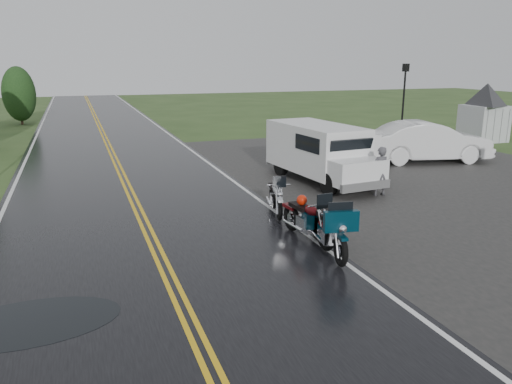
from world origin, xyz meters
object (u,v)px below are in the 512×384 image
Objects in this scene: motorcycle_teal at (341,238)px; person_at_van at (380,172)px; motorcycle_red at (326,226)px; van_white at (329,164)px; motorcycle_silver at (280,201)px; lamp_post_far_right at (403,104)px; sedan_white at (428,142)px; visitor_center at (486,98)px.

person_at_van is (4.19, 4.91, 0.11)m from motorcycle_teal.
van_white is at bearing 55.97° from motorcycle_red.
person_at_van reaches higher than motorcycle_silver.
motorcycle_teal is at bearing -76.04° from motorcycle_silver.
van_white reaches higher than person_at_van.
lamp_post_far_right reaches higher than van_white.
motorcycle_teal is (-0.13, -0.94, 0.04)m from motorcycle_red.
visitor_center is at bearing -47.48° from sedan_white.
visitor_center is at bearing -146.84° from person_at_van.
motorcycle_red is (-16.29, -12.26, -1.74)m from visitor_center.
motorcycle_teal is at bearing 48.50° from person_at_van.
lamp_post_far_right is (8.86, 8.40, 1.07)m from van_white.
motorcycle_silver is at bearing 100.02° from motorcycle_teal.
person_at_van is 0.38× the size of lamp_post_far_right.
motorcycle_silver is 0.48× the size of lamp_post_far_right.
motorcycle_silver is 4.44m from person_at_van.
sedan_white is at bearing 36.08° from motorcycle_red.
person_at_van is at bearing 33.38° from motorcycle_silver.
motorcycle_teal is 6.45m from person_at_van.
visitor_center is 2.96× the size of sedan_white.
motorcycle_red is at bearing -73.05° from motorcycle_silver.
visitor_center is 15.86m from van_white.
motorcycle_teal is (-16.42, -13.20, -1.69)m from visitor_center.
motorcycle_silver is 3.35m from van_white.
visitor_center reaches higher than motorcycle_silver.
visitor_center is at bearing 44.84° from motorcycle_silver.
van_white is (2.62, 5.49, 0.37)m from motorcycle_teal.
van_white reaches higher than motorcycle_red.
van_white is 1.02× the size of sedan_white.
van_white is at bearing -21.54° from person_at_van.
visitor_center is 3.72× the size of lamp_post_far_right.
person_at_van reaches higher than motorcycle_red.
lamp_post_far_right is (11.47, 10.45, 1.54)m from motorcycle_silver.
sedan_white is at bearing -141.95° from person_at_van.
motorcycle_teal reaches higher than motorcycle_silver.
van_white is at bearing -150.82° from visitor_center.
motorcycle_red is 2.51m from motorcycle_silver.
motorcycle_red is at bearing 92.08° from motorcycle_teal.
motorcycle_teal is at bearing -103.46° from motorcycle_red.
motorcycle_teal is 0.56× the size of lamp_post_far_right.
visitor_center is 19.18m from motorcycle_silver.
person_at_van is at bearing 38.98° from motorcycle_red.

